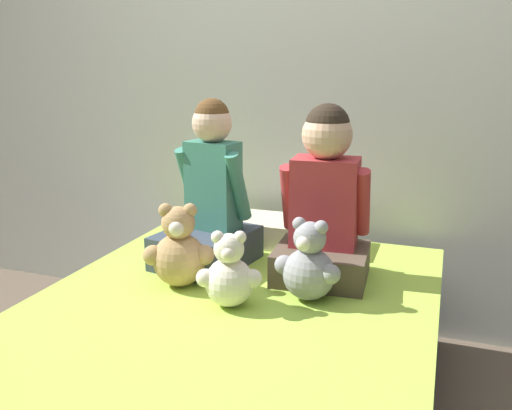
% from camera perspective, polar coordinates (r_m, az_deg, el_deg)
% --- Properties ---
extents(wall_behind_bed, '(8.00, 0.06, 2.50)m').
position_cam_1_polar(wall_behind_bed, '(2.60, 5.19, 14.42)').
color(wall_behind_bed, beige).
rests_on(wall_behind_bed, ground_plane).
extents(bed, '(1.37, 1.92, 0.47)m').
position_cam_1_polar(bed, '(1.89, -4.29, -18.29)').
color(bed, '#2D2D33').
rests_on(bed, ground_plane).
extents(child_on_left, '(0.38, 0.43, 0.66)m').
position_cam_1_polar(child_on_left, '(2.18, -4.91, 0.13)').
color(child_on_left, '#384251').
rests_on(child_on_left, bed).
extents(child_on_right, '(0.36, 0.32, 0.66)m').
position_cam_1_polar(child_on_right, '(2.03, 7.21, 0.22)').
color(child_on_right, brown).
rests_on(child_on_right, bed).
extents(teddy_bear_held_by_left_child, '(0.25, 0.20, 0.31)m').
position_cam_1_polar(teddy_bear_held_by_left_child, '(1.99, -8.09, -4.86)').
color(teddy_bear_held_by_left_child, tan).
rests_on(teddy_bear_held_by_left_child, bed).
extents(teddy_bear_held_by_right_child, '(0.24, 0.18, 0.29)m').
position_cam_1_polar(teddy_bear_held_by_right_child, '(1.87, 5.58, -6.40)').
color(teddy_bear_held_by_right_child, '#939399').
rests_on(teddy_bear_held_by_right_child, bed).
extents(teddy_bear_between_children, '(0.21, 0.17, 0.26)m').
position_cam_1_polar(teddy_bear_between_children, '(1.82, -2.84, -7.33)').
color(teddy_bear_between_children, silver).
rests_on(teddy_bear_between_children, bed).
extents(pillow_at_headboard, '(0.57, 0.26, 0.11)m').
position_cam_1_polar(pillow_at_headboard, '(2.45, 3.18, -2.85)').
color(pillow_at_headboard, beige).
rests_on(pillow_at_headboard, bed).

